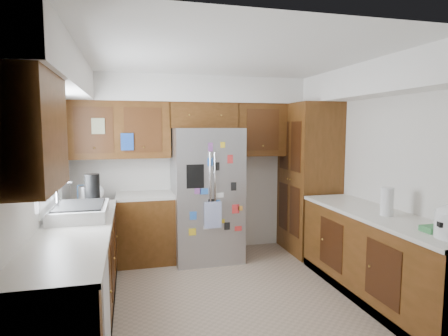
{
  "coord_description": "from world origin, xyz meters",
  "views": [
    {
      "loc": [
        -1.01,
        -3.75,
        1.8
      ],
      "look_at": [
        0.03,
        0.35,
        1.35
      ],
      "focal_mm": 30.0,
      "sensor_mm": 36.0,
      "label": 1
    }
  ],
  "objects": [
    {
      "name": "bridge_cabinet",
      "position": [
        0.0,
        1.43,
        1.98
      ],
      "size": [
        0.96,
        0.34,
        0.35
      ],
      "primitive_type": "cube",
      "color": "#492B0E",
      "rests_on": "fridge"
    },
    {
      "name": "fridge_top_items",
      "position": [
        -0.02,
        1.43,
        2.27
      ],
      "size": [
        0.52,
        0.3,
        0.25
      ],
      "color": "blue",
      "rests_on": "bridge_cabinet"
    },
    {
      "name": "room_shell",
      "position": [
        -0.11,
        0.36,
        1.82
      ],
      "size": [
        3.64,
        3.24,
        2.52
      ],
      "color": "silver",
      "rests_on": "ground"
    },
    {
      "name": "paper_towel",
      "position": [
        1.5,
        -0.56,
        1.06
      ],
      "size": [
        0.13,
        0.13,
        0.28
      ],
      "primitive_type": "cylinder",
      "color": "white",
      "rests_on": "right_counter_run"
    },
    {
      "name": "fridge",
      "position": [
        -0.0,
        1.2,
        0.9
      ],
      "size": [
        0.9,
        0.79,
        1.8
      ],
      "color": "gray",
      "rests_on": "ground"
    },
    {
      "name": "sink_assembly",
      "position": [
        -1.5,
        0.1,
        0.99
      ],
      "size": [
        0.52,
        0.7,
        0.37
      ],
      "color": "white",
      "rests_on": "left_counter_run"
    },
    {
      "name": "floor",
      "position": [
        0.0,
        0.0,
        0.0
      ],
      "size": [
        3.6,
        3.6,
        0.0
      ],
      "primitive_type": "plane",
      "color": "tan",
      "rests_on": "ground"
    },
    {
      "name": "pantry",
      "position": [
        1.5,
        1.15,
        1.07
      ],
      "size": [
        0.6,
        0.9,
        2.15
      ],
      "primitive_type": "cube",
      "color": "#492B0E",
      "rests_on": "ground"
    },
    {
      "name": "left_counter_clutter",
      "position": [
        -1.46,
        0.81,
        1.05
      ],
      "size": [
        0.32,
        0.79,
        0.38
      ],
      "color": "black",
      "rests_on": "left_counter_run"
    },
    {
      "name": "right_counter_run",
      "position": [
        1.5,
        -0.47,
        0.42
      ],
      "size": [
        0.63,
        2.25,
        0.92
      ],
      "color": "#492B0E",
      "rests_on": "ground"
    },
    {
      "name": "left_counter_run",
      "position": [
        -1.36,
        0.03,
        0.43
      ],
      "size": [
        1.36,
        3.2,
        0.92
      ],
      "color": "#492B0E",
      "rests_on": "ground"
    }
  ]
}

